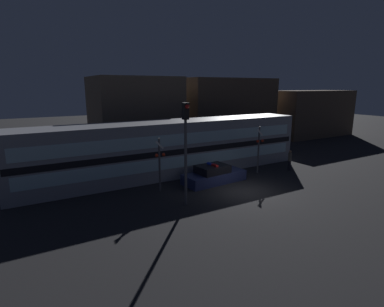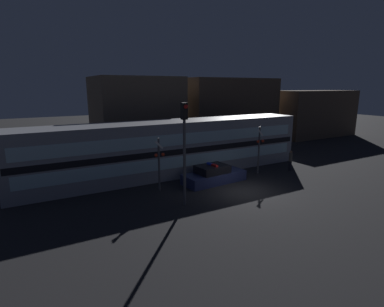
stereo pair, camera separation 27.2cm
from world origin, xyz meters
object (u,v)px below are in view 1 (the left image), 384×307
Objects in this scene: crossing_signal_near at (259,147)px; pedestrian at (290,160)px; police_car at (214,175)px; train at (171,148)px; traffic_light_corner at (186,141)px.

pedestrian is at bearing -14.79° from crossing_signal_near.
train is at bearing 111.78° from police_car.
police_car is (1.66, -3.35, -1.55)m from train.
police_car is 5.63m from traffic_light_corner.
crossing_signal_near is (4.30, 0.18, 1.54)m from police_car.
pedestrian is 0.45× the size of crossing_signal_near.
pedestrian is 0.29× the size of traffic_light_corner.
crossing_signal_near is 0.63× the size of traffic_light_corner.
traffic_light_corner is (-3.75, -2.69, 3.23)m from police_car.
pedestrian is at bearing 11.31° from traffic_light_corner.
police_car is at bearing 175.65° from pedestrian.
police_car is 0.81× the size of traffic_light_corner.
train is at bearing 152.03° from crossing_signal_near.
police_car is at bearing -177.56° from crossing_signal_near.
traffic_light_corner reaches higher than police_car.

